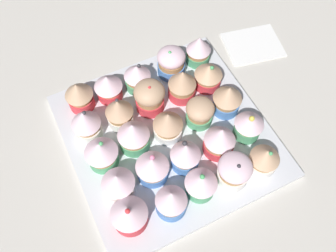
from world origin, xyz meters
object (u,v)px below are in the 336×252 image
Objects in this scene: cupcake_8 at (119,112)px; cupcake_5 at (208,75)px; cupcake_18 at (152,167)px; cupcake_20 at (264,159)px; cupcake_15 at (249,124)px; napkin at (253,44)px; cupcake_10 at (226,97)px; cupcake_23 at (171,201)px; cupcake_1 at (171,62)px; cupcake_24 at (129,214)px; cupcake_2 at (137,76)px; cupcake_3 at (108,86)px; cupcake_9 at (86,123)px; cupcake_7 at (150,97)px; cupcake_16 at (220,140)px; cupcake_14 at (101,151)px; cupcake_19 at (119,184)px; baking_tray at (168,135)px; cupcake_6 at (182,84)px; cupcake_12 at (167,125)px; cupcake_11 at (200,112)px; cupcake_17 at (188,153)px; cupcake_22 at (202,183)px; cupcake_4 at (79,95)px; cupcake_21 at (234,171)px; cupcake_13 at (134,135)px; cupcake_0 at (199,50)px.

cupcake_5 is at bearing -178.46° from cupcake_8.
cupcake_18 is 1.03× the size of cupcake_20.
cupcake_15 reaches higher than napkin.
cupcake_23 is (19.33, 14.26, -0.05)cm from cupcake_10.
cupcake_1 is 0.96× the size of cupcake_24.
cupcake_3 is at bearing -2.22° from cupcake_2.
cupcake_9 is at bearing -69.14° from cupcake_23.
cupcake_7 is at bearing 90.47° from cupcake_2.
cupcake_7 is at bearing -62.11° from cupcake_16.
cupcake_14 reaches higher than cupcake_19.
cupcake_24 is at bearing 75.98° from cupcake_3.
baking_tray is 5.29× the size of cupcake_14.
cupcake_15 is (-13.96, 6.82, 4.19)cm from baking_tray.
cupcake_6 is at bearing -133.79° from cupcake_18.
cupcake_18 is 0.90× the size of cupcake_23.
cupcake_12 is 8.92cm from cupcake_18.
cupcake_19 is at bearing 19.11° from cupcake_11.
cupcake_17 reaches higher than cupcake_22.
cupcake_17 is at bearing 47.95° from cupcake_11.
cupcake_1 reaches higher than cupcake_18.
baking_tray is 15.98cm from cupcake_1.
cupcake_22 is (-0.13, 13.19, 4.06)cm from baking_tray.
cupcake_20 is (-13.36, 27.33, -0.20)cm from cupcake_2.
cupcake_16 is (0.23, 20.85, 0.35)cm from cupcake_1.
cupcake_9 reaches higher than cupcake_2.
cupcake_11 is (-7.51, 7.30, -0.66)cm from cupcake_7.
cupcake_3 reaches higher than cupcake_11.
cupcake_4 reaches higher than napkin.
cupcake_24 is (26.67, 13.17, -0.18)cm from cupcake_10.
cupcake_6 reaches higher than cupcake_10.
cupcake_21 is at bearing -179.70° from cupcake_23.
cupcake_20 is (-26.82, 20.93, -0.81)cm from cupcake_9.
cupcake_12 is (-6.65, 13.54, 0.22)cm from cupcake_3.
cupcake_7 is 14.87cm from cupcake_14.
cupcake_16 is 0.97× the size of cupcake_17.
cupcake_17 is at bearing 35.68° from napkin.
cupcake_13 reaches higher than cupcake_3.
cupcake_7 is 21.82cm from cupcake_23.
cupcake_3 is 27.03cm from cupcake_24.
cupcake_6 reaches higher than cupcake_18.
napkin is (-21.35, 0.47, -4.38)cm from cupcake_1.
cupcake_4 is 0.89× the size of cupcake_9.
cupcake_14 is (26.79, 0.22, -0.15)cm from cupcake_10.
cupcake_8 is 1.03× the size of cupcake_16.
cupcake_14 is (13.10, 7.04, -0.10)cm from cupcake_7.
cupcake_5 is 23.96cm from cupcake_22.
cupcake_14 is at bearing -1.05° from baking_tray.
cupcake_6 reaches higher than cupcake_3.
cupcake_13 is 1.03× the size of cupcake_14.
cupcake_0 is 0.93× the size of cupcake_8.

